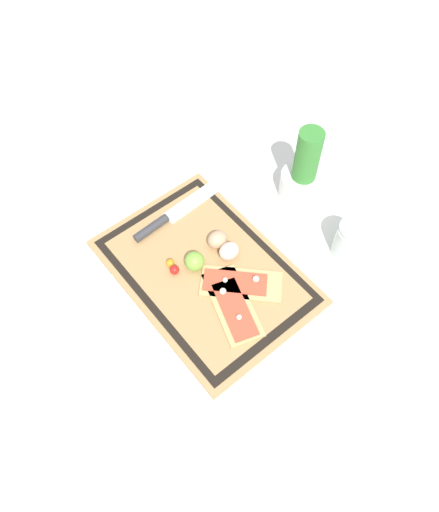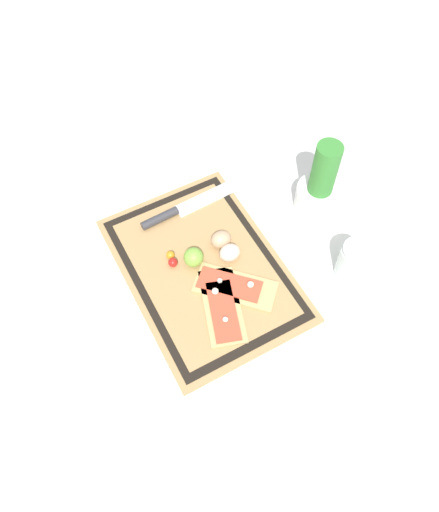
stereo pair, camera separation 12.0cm
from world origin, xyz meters
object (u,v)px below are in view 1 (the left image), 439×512
pizza_slice_near (233,305)px  egg_pink (229,251)px  cherry_tomato_red (174,270)px  sauce_jar (350,241)px  knife (169,217)px  herb_pot (303,175)px  lime (195,261)px  pizza_slice_far (240,283)px  egg_brown (217,239)px  cherry_tomato_yellow (170,263)px

pizza_slice_near → egg_pink: size_ratio=4.09×
egg_pink → cherry_tomato_red: 0.14m
sauce_jar → knife: bearing=-140.7°
knife → herb_pot: (0.14, 0.33, 0.05)m
pizza_slice_near → knife: pizza_slice_near is taller
lime → pizza_slice_far: bearing=26.0°
egg_brown → knife: bearing=-161.7°
pizza_slice_near → cherry_tomato_red: (-0.16, -0.05, 0.01)m
cherry_tomato_yellow → knife: bearing=145.4°
egg_brown → sauce_jar: 0.32m
knife → lime: 0.16m
pizza_slice_far → egg_pink: egg_pink is taller
egg_brown → cherry_tomato_yellow: bearing=-101.3°
pizza_slice_near → pizza_slice_far: (-0.03, 0.05, 0.00)m
pizza_slice_near → herb_pot: herb_pot is taller
pizza_slice_near → knife: (-0.30, 0.03, 0.00)m
knife → cherry_tomato_red: 0.16m
egg_pink → cherry_tomato_red: (-0.05, -0.13, -0.01)m
egg_brown → lime: (0.02, -0.08, 0.00)m
knife → cherry_tomato_red: size_ratio=13.72×
pizza_slice_near → egg_brown: bearing=152.5°
knife → sauce_jar: 0.46m
knife → sauce_jar: size_ratio=3.14×
egg_brown → herb_pot: size_ratio=0.24×
pizza_slice_near → cherry_tomato_yellow: size_ratio=10.15×
pizza_slice_near → sauce_jar: (0.06, 0.32, 0.02)m
egg_brown → cherry_tomato_red: 0.13m
egg_brown → pizza_slice_near: bearing=-27.5°
egg_pink → pizza_slice_far: bearing=-21.6°
egg_pink → herb_pot: herb_pot is taller
cherry_tomato_red → cherry_tomato_yellow: (-0.02, 0.00, -0.00)m
pizza_slice_far → cherry_tomato_yellow: 0.18m
lime → cherry_tomato_red: (-0.02, -0.05, -0.01)m
pizza_slice_far → cherry_tomato_yellow: pizza_slice_far is taller
egg_brown → sauce_jar: size_ratio=0.51×
pizza_slice_near → cherry_tomato_yellow: 0.19m
cherry_tomato_yellow → cherry_tomato_red: bearing=-9.8°
pizza_slice_far → lime: lime is taller
cherry_tomato_yellow → sauce_jar: size_ratio=0.21×
egg_brown → egg_pink: size_ratio=1.00×
pizza_slice_far → egg_brown: bearing=165.8°
pizza_slice_near → herb_pot: bearing=112.6°
cherry_tomato_yellow → pizza_slice_near: bearing=14.0°
pizza_slice_far → knife: pizza_slice_far is taller
egg_pink → cherry_tomato_yellow: 0.14m
pizza_slice_near → pizza_slice_far: same height
pizza_slice_near → pizza_slice_far: 0.06m
pizza_slice_far → cherry_tomato_red: size_ratio=8.35×
egg_brown → lime: 0.08m
cherry_tomato_red → herb_pot: herb_pot is taller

